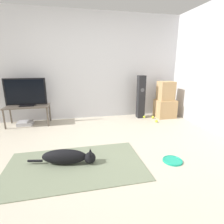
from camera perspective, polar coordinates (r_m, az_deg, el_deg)
The scene contains 14 objects.
ground_plane at distance 2.70m, azimuth -7.62°, elevation -14.59°, with size 12.00×12.00×0.00m, color #BCB29E.
wall_back at distance 4.44m, azimuth -10.69°, elevation 14.18°, with size 8.00×0.06×2.55m.
area_rug at distance 2.54m, azimuth -11.74°, elevation -16.74°, with size 1.85×1.07×0.01m.
dog at distance 2.55m, azimuth -14.12°, elevation -14.01°, with size 0.92×0.29×0.21m.
frisbee at distance 2.73m, azimuth 19.17°, elevation -14.72°, with size 0.28×0.28×0.03m.
cardboard_box_lower at distance 4.76m, azimuth 16.89°, elevation 1.08°, with size 0.48×0.41×0.46m.
cardboard_box_upper at distance 4.67m, azimuth 17.18°, elevation 6.62°, with size 0.38×0.32×0.47m.
floor_speaker at distance 4.52m, azimuth 9.39°, elevation 4.86°, with size 0.18×0.18×1.08m.
tv_stand at distance 4.36m, azimuth -25.84°, elevation 1.14°, with size 0.93×0.46×0.45m.
tv at distance 4.30m, azimuth -26.37°, elevation 5.73°, with size 0.86×0.20×0.61m.
tennis_ball_by_boxes at distance 4.59m, azimuth 10.41°, elevation -1.53°, with size 0.07×0.07×0.07m.
tennis_ball_near_speaker at distance 4.60m, azimuth 13.19°, elevation -1.66°, with size 0.07×0.07×0.07m.
tennis_ball_loose_on_carpet at distance 4.31m, azimuth 14.29°, elevation -2.89°, with size 0.07×0.07×0.07m.
game_console at distance 4.48m, azimuth -26.44°, elevation -3.27°, with size 0.32×0.27×0.08m.
Camera 1 is at (-0.16, -2.34, 1.34)m, focal length 28.00 mm.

